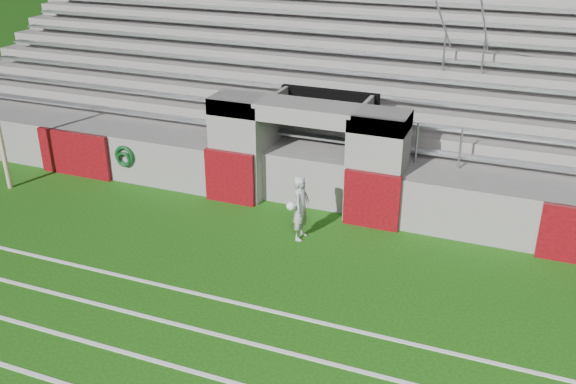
% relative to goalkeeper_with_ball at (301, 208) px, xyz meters
% --- Properties ---
extents(ground, '(90.00, 90.00, 0.00)m').
position_rel_goalkeeper_with_ball_xyz_m(ground, '(-0.49, -1.84, -0.75)').
color(ground, '#164B0C').
rests_on(ground, ground).
extents(stadium_structure, '(26.00, 8.48, 5.42)m').
position_rel_goalkeeper_with_ball_xyz_m(stadium_structure, '(-0.49, 6.13, 0.74)').
color(stadium_structure, slate).
rests_on(stadium_structure, ground).
extents(goalkeeper_with_ball, '(0.44, 0.60, 1.50)m').
position_rel_goalkeeper_with_ball_xyz_m(goalkeeper_with_ball, '(0.00, 0.00, 0.00)').
color(goalkeeper_with_ball, '#A2A7AB').
rests_on(goalkeeper_with_ball, ground).
extents(hose_coil, '(0.57, 0.14, 0.58)m').
position_rel_goalkeeper_with_ball_xyz_m(hose_coil, '(-5.36, 1.09, 0.02)').
color(hose_coil, '#0B3815').
rests_on(hose_coil, ground).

